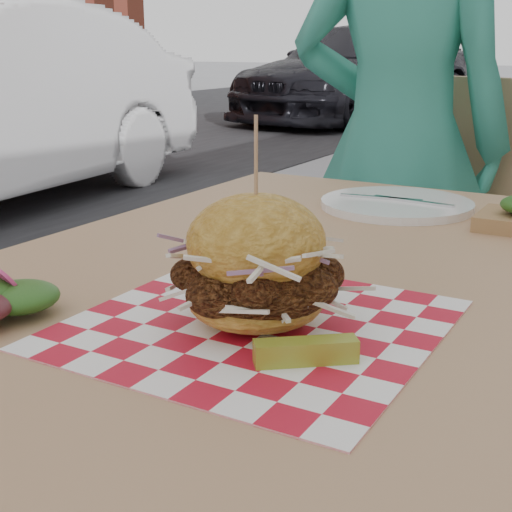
{
  "coord_description": "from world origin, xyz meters",
  "views": [
    {
      "loc": [
        0.34,
        -0.92,
        1.03
      ],
      "look_at": [
        -0.01,
        -0.32,
        0.82
      ],
      "focal_mm": 50.0,
      "sensor_mm": 36.0,
      "label": 1
    }
  ],
  "objects_px": {
    "diner": "(398,145)",
    "patio_table": "(299,318)",
    "sandwich": "(256,269)",
    "patio_chair": "(486,235)",
    "car_dark": "(360,72)"
  },
  "relations": [
    {
      "from": "sandwich",
      "to": "patio_table",
      "type": "bearing_deg",
      "value": 104.9
    },
    {
      "from": "patio_chair",
      "to": "sandwich",
      "type": "xyz_separation_m",
      "value": [
        0.03,
        -1.27,
        0.26
      ]
    },
    {
      "from": "car_dark",
      "to": "patio_chair",
      "type": "height_order",
      "value": "car_dark"
    },
    {
      "from": "diner",
      "to": "patio_chair",
      "type": "bearing_deg",
      "value": -168.2
    },
    {
      "from": "diner",
      "to": "patio_chair",
      "type": "relative_size",
      "value": 1.65
    },
    {
      "from": "sandwich",
      "to": "car_dark",
      "type": "bearing_deg",
      "value": 111.22
    },
    {
      "from": "diner",
      "to": "sandwich",
      "type": "xyz_separation_m",
      "value": [
        0.25,
        -1.18,
        0.03
      ]
    },
    {
      "from": "sandwich",
      "to": "patio_chair",
      "type": "bearing_deg",
      "value": 91.35
    },
    {
      "from": "diner",
      "to": "patio_table",
      "type": "height_order",
      "value": "diner"
    },
    {
      "from": "diner",
      "to": "sandwich",
      "type": "bearing_deg",
      "value": 92.89
    },
    {
      "from": "diner",
      "to": "patio_chair",
      "type": "distance_m",
      "value": 0.33
    },
    {
      "from": "car_dark",
      "to": "patio_table",
      "type": "xyz_separation_m",
      "value": [
        3.53,
        -9.03,
        0.01
      ]
    },
    {
      "from": "patio_table",
      "to": "sandwich",
      "type": "relative_size",
      "value": 5.61
    },
    {
      "from": "patio_table",
      "to": "diner",
      "type": "bearing_deg",
      "value": 101.57
    },
    {
      "from": "diner",
      "to": "car_dark",
      "type": "relative_size",
      "value": 0.34
    }
  ]
}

